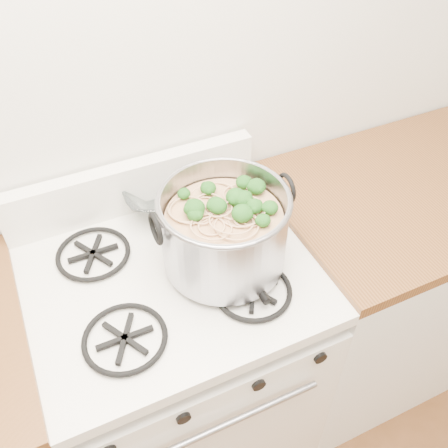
% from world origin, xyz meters
% --- Properties ---
extents(gas_range, '(0.76, 0.66, 0.92)m').
position_xyz_m(gas_range, '(0.00, 1.26, 0.44)').
color(gas_range, white).
rests_on(gas_range, ground).
extents(counter_left, '(0.25, 0.65, 0.92)m').
position_xyz_m(counter_left, '(-0.51, 1.26, 0.46)').
color(counter_left, silver).
rests_on(counter_left, ground).
extents(counter_right, '(1.00, 0.65, 0.92)m').
position_xyz_m(counter_right, '(0.88, 1.26, 0.46)').
color(counter_right, silver).
rests_on(counter_right, ground).
extents(stock_pot, '(0.36, 0.33, 0.23)m').
position_xyz_m(stock_pot, '(0.15, 1.24, 1.03)').
color(stock_pot, '#97979F').
rests_on(stock_pot, gas_range).
extents(spatula, '(0.30, 0.32, 0.02)m').
position_xyz_m(spatula, '(0.18, 1.31, 0.94)').
color(spatula, black).
rests_on(spatula, gas_range).
extents(glass_bowl, '(0.14, 0.14, 0.03)m').
position_xyz_m(glass_bowl, '(0.10, 1.54, 0.94)').
color(glass_bowl, white).
rests_on(glass_bowl, gas_range).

